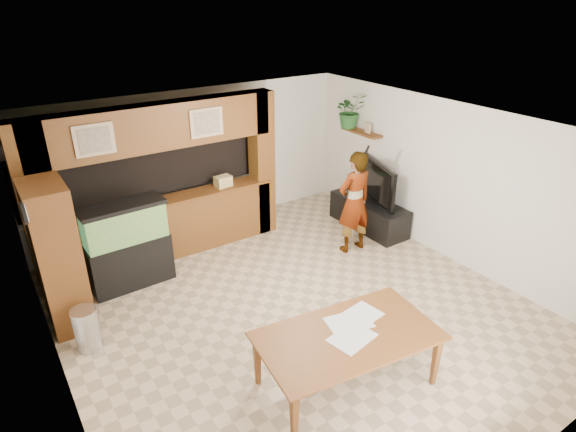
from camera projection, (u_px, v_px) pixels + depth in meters
floor at (295, 309)px, 6.86m from camera, size 6.50×6.50×0.00m
ceiling at (297, 132)px, 5.75m from camera, size 6.50×6.50×0.00m
wall_back at (194, 161)px, 8.74m from camera, size 6.00×0.00×6.00m
wall_left at (49, 304)px, 4.80m from camera, size 0.00×6.50×6.50m
wall_right at (447, 182)px, 7.81m from camera, size 0.00×6.50×6.50m
partition at (156, 181)px, 7.80m from camera, size 4.20×0.99×2.60m
wall_clock at (24, 214)px, 5.31m from camera, size 0.05×0.25×0.25m
wall_shelf at (362, 132)px, 9.03m from camera, size 0.25×0.90×0.04m
pantry_cabinet at (58, 257)px, 6.20m from camera, size 0.51×0.83×2.03m
trash_can at (87, 329)px, 6.02m from camera, size 0.32×0.32×0.58m
aquarium at (128, 246)px, 7.19m from camera, size 1.21×0.46×1.34m
tv_stand at (369, 214)px, 9.12m from camera, size 0.59×1.62×0.54m
television at (371, 182)px, 8.84m from camera, size 0.58×1.29×0.75m
photo_frame at (368, 128)px, 8.86m from camera, size 0.05×0.15×0.19m
potted_plant at (350, 111)px, 9.11m from camera, size 0.71×0.66×0.65m
person at (354, 202)px, 8.08m from camera, size 0.67×0.45×1.79m
microphone at (367, 150)px, 7.58m from camera, size 0.04×0.11×0.17m
dining_table at (348, 362)px, 5.40m from camera, size 2.13×1.36×0.70m
newspaper_a at (352, 337)px, 5.24m from camera, size 0.55×0.45×0.01m
newspaper_b at (360, 316)px, 5.59m from camera, size 0.54×0.42×0.01m
newspaper_c at (349, 322)px, 5.48m from camera, size 0.56×0.46×0.01m
counter_box at (223, 181)px, 8.30m from camera, size 0.30×0.22×0.19m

